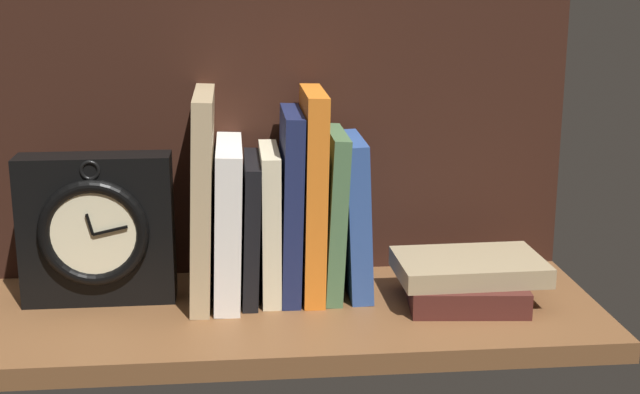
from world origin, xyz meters
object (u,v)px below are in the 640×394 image
Objects in this scene: book_tan_shortstories at (203,196)px; book_stack_side at (467,279)px; book_cream_twain at (270,222)px; book_blue_modern at (354,215)px; book_navy_bierce at (290,204)px; book_black_skeptic at (251,227)px; book_orange_pandolfini at (312,194)px; book_white_catcher at (228,221)px; book_green_romantic at (333,213)px; framed_clock at (97,230)px.

book_tan_shortstories is 34.18cm from book_stack_side.
book_blue_modern reaches higher than book_cream_twain.
book_tan_shortstories is 10.86cm from book_navy_bierce.
book_black_skeptic is 13.07cm from book_blue_modern.
book_stack_side is at bearing -16.74° from book_orange_pandolfini.
book_blue_modern is (13.02, 0.00, 1.19)cm from book_black_skeptic.
book_white_catcher is at bearing 180.00° from book_orange_pandolfini.
book_green_romantic is at bearing 180.00° from book_blue_modern.
book_tan_shortstories is 1.47× the size of book_black_skeptic.
book_black_skeptic is at bearing 167.98° from book_stack_side.
book_black_skeptic is 0.85× the size of book_green_romantic.
book_white_catcher reaches higher than framed_clock.
book_tan_shortstories is 1.42× the size of book_stack_side.
book_cream_twain is at bearing 0.00° from book_white_catcher.
book_tan_shortstories reaches higher than book_white_catcher.
book_tan_shortstories is at bearing 180.00° from book_blue_modern.
book_orange_pandolfini is (2.75, 0.00, 1.23)cm from book_navy_bierce.
book_tan_shortstories is 8.93cm from book_cream_twain.
book_orange_pandolfini is 1.42× the size of book_stack_side.
book_navy_bierce is 8.23cm from book_blue_modern.
book_orange_pandolfini is 1.30× the size of book_blue_modern.
book_orange_pandolfini is at bearing 163.26° from book_stack_side.
book_orange_pandolfini reaches higher than book_blue_modern.
book_tan_shortstories reaches higher than book_green_romantic.
book_stack_side is (29.19, -5.62, -6.76)cm from book_white_catcher.
book_green_romantic is 1.12× the size of framed_clock.
book_green_romantic is at bearing 160.71° from book_stack_side.
book_tan_shortstories is 1.25× the size of book_green_romantic.
book_navy_bierce is (2.60, 0.00, 2.33)cm from book_cream_twain.
book_black_skeptic is (2.80, 0.00, -0.94)cm from book_white_catcher.
book_navy_bierce reaches higher than book_black_skeptic.
book_orange_pandolfini reaches higher than book_stack_side.
book_tan_shortstories reaches higher than book_blue_modern.
book_green_romantic is 1.14× the size of book_stack_side.
framed_clock is (-18.71, -1.17, 0.56)cm from book_black_skeptic.
book_blue_modern is 16.11cm from book_stack_side.
framed_clock is at bearing -175.79° from book_white_catcher.
book_navy_bierce is 0.90× the size of book_orange_pandolfini.
book_black_skeptic is at bearing 0.00° from book_tan_shortstories.
book_stack_side is (18.68, -5.62, -9.96)cm from book_orange_pandolfini.
book_green_romantic is 1.04× the size of book_blue_modern.
book_stack_side is (24.02, -5.62, -6.40)cm from book_cream_twain.
book_cream_twain is 0.80× the size of book_navy_bierce.
book_white_catcher is 0.75× the size of book_orange_pandolfini.
framed_clock is at bearing -174.81° from book_tan_shortstories.
book_tan_shortstories is at bearing 180.00° from book_black_skeptic.
book_white_catcher is at bearing 180.00° from book_green_romantic.
book_cream_twain is (2.37, 0.00, 0.58)cm from book_black_skeptic.
book_cream_twain is (8.20, 0.00, -3.55)cm from book_tan_shortstories.
book_tan_shortstories is 19.07cm from book_blue_modern.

